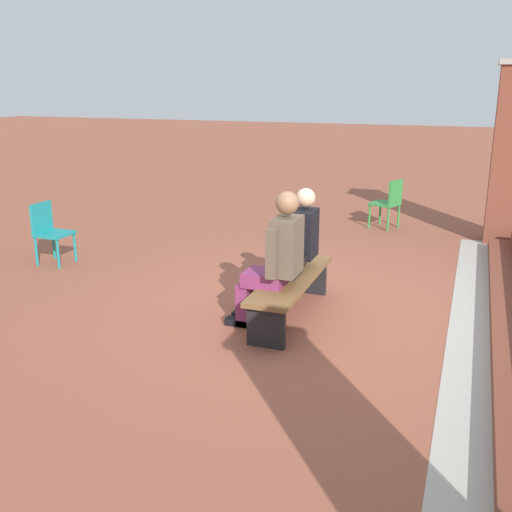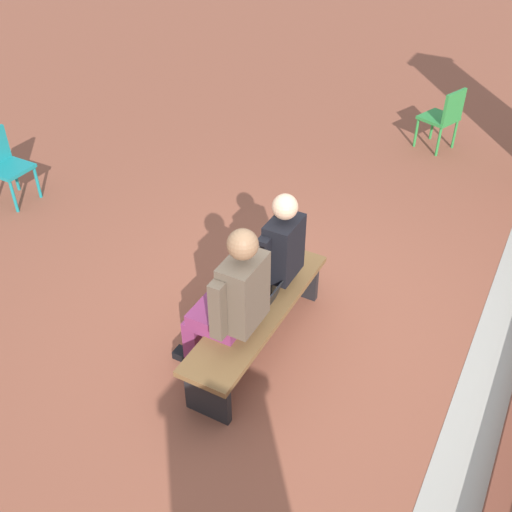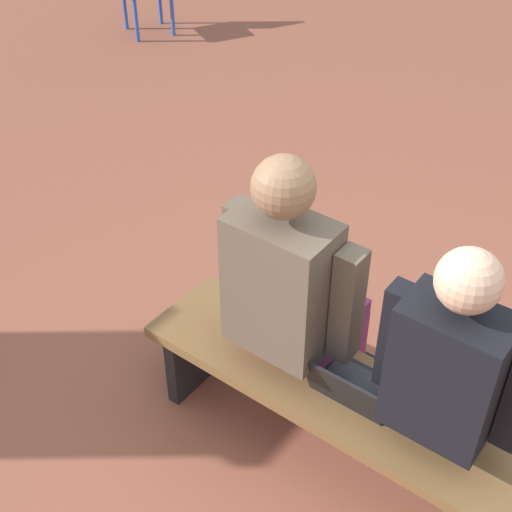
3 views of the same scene
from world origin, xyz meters
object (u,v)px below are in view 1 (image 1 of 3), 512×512
(bench, at_px, (291,286))
(plastic_chair_far_right, at_px, (49,229))
(laptop, at_px, (293,272))
(person_adult, at_px, (276,257))
(plastic_chair_far_left, at_px, (389,201))
(person_student, at_px, (295,244))

(bench, bearing_deg, plastic_chair_far_right, -101.78)
(laptop, bearing_deg, bench, -35.07)
(bench, bearing_deg, person_adult, -12.88)
(person_adult, bearing_deg, plastic_chair_far_left, 174.47)
(person_student, distance_m, person_adult, 0.67)
(person_student, distance_m, plastic_chair_far_right, 3.66)
(bench, relative_size, plastic_chair_far_left, 2.14)
(person_adult, height_order, plastic_chair_far_left, person_adult)
(laptop, height_order, plastic_chair_far_left, plastic_chair_far_left)
(laptop, height_order, plastic_chair_far_right, plastic_chair_far_right)
(person_student, xyz_separation_m, plastic_chair_far_left, (-4.07, 0.45, -0.23))
(person_student, height_order, person_adult, person_adult)
(laptop, bearing_deg, person_student, -167.02)
(laptop, relative_size, plastic_chair_far_right, 0.38)
(bench, distance_m, plastic_chair_far_right, 3.78)
(person_student, relative_size, plastic_chair_far_right, 1.59)
(bench, xyz_separation_m, person_student, (-0.36, -0.07, 0.36))
(person_adult, height_order, laptop, person_adult)
(plastic_chair_far_right, bearing_deg, plastic_chair_far_left, 131.84)
(person_student, distance_m, laptop, 0.41)
(bench, distance_m, person_adult, 0.51)
(bench, height_order, person_student, person_student)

